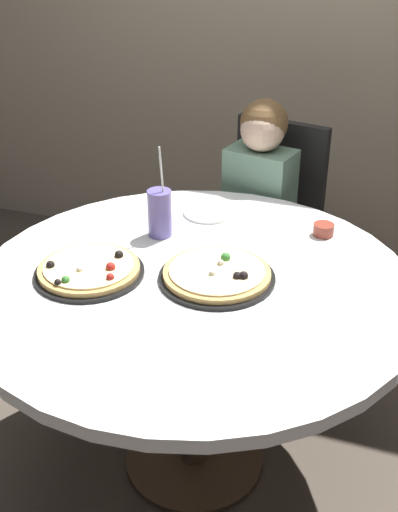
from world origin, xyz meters
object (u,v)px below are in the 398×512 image
at_px(pizza_veggie, 217,275).
at_px(dining_table, 194,303).
at_px(diner_child, 249,250).
at_px(plate_small, 209,212).
at_px(sauce_bowl, 324,230).
at_px(pizza_cheese, 89,270).
at_px(soda_cup, 160,213).
at_px(chair_wooden, 268,223).

bearing_deg(pizza_veggie, dining_table, -164.90).
height_order(diner_child, plate_small, diner_child).
bearing_deg(pizza_veggie, sauce_bowl, 57.94).
relative_size(diner_child, plate_small, 6.01).
xyz_separation_m(dining_table, pizza_cheese, (-0.30, -0.08, 0.10)).
relative_size(pizza_cheese, soda_cup, 1.07).
height_order(diner_child, pizza_cheese, diner_child).
distance_m(pizza_veggie, soda_cup, 0.35).
height_order(chair_wooden, pizza_cheese, chair_wooden).
relative_size(chair_wooden, plate_small, 5.28).
height_order(dining_table, pizza_veggie, pizza_veggie).
distance_m(pizza_cheese, soda_cup, 0.34).
height_order(chair_wooden, pizza_veggie, chair_wooden).
relative_size(pizza_veggie, plate_small, 1.93).
relative_size(diner_child, pizza_veggie, 3.11).
bearing_deg(dining_table, sauce_bowl, 52.62).
xyz_separation_m(pizza_veggie, soda_cup, (-0.27, 0.21, 0.06)).
distance_m(diner_child, pizza_veggie, 0.74).
bearing_deg(diner_child, pizza_veggie, -83.01).
bearing_deg(chair_wooden, plate_small, -105.31).
bearing_deg(pizza_cheese, diner_child, 70.06).
bearing_deg(sauce_bowl, diner_child, 138.61).
height_order(pizza_veggie, soda_cup, soda_cup).
xyz_separation_m(dining_table, diner_child, (-0.02, 0.70, -0.18)).
xyz_separation_m(diner_child, pizza_veggie, (0.08, -0.68, 0.28)).
height_order(pizza_cheese, soda_cup, soda_cup).
bearing_deg(soda_cup, pizza_veggie, -38.10).
bearing_deg(pizza_cheese, sauce_bowl, 38.87).
distance_m(dining_table, soda_cup, 0.35).
height_order(dining_table, chair_wooden, chair_wooden).
bearing_deg(pizza_cheese, pizza_veggie, 15.59).
xyz_separation_m(soda_cup, sauce_bowl, (0.52, 0.18, -0.06)).
xyz_separation_m(diner_child, soda_cup, (-0.19, -0.47, 0.35)).
xyz_separation_m(chair_wooden, sauce_bowl, (0.30, -0.47, 0.24)).
relative_size(chair_wooden, pizza_cheese, 2.87).
bearing_deg(dining_table, plate_small, 103.03).
xyz_separation_m(sauce_bowl, plate_small, (-0.42, 0.03, -0.02)).
xyz_separation_m(soda_cup, plate_small, (0.10, 0.21, -0.08)).
height_order(diner_child, sauce_bowl, diner_child).
distance_m(dining_table, pizza_cheese, 0.33).
distance_m(chair_wooden, plate_small, 0.51).
bearing_deg(diner_child, sauce_bowl, -41.39).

